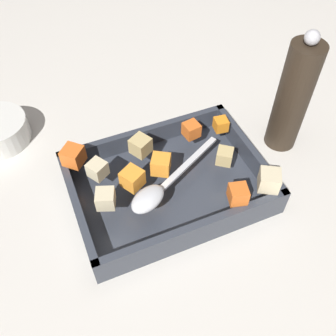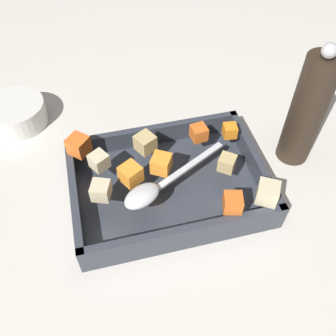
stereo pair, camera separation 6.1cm
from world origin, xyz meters
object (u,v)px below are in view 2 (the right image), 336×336
Objects in this scene: pepper_mill at (307,111)px; small_prep_bowl at (17,113)px; serving_spoon at (149,192)px; baking_dish at (168,186)px.

pepper_mill is 2.02× the size of small_prep_bowl.
small_prep_bowl is at bearing 99.40° from serving_spoon.
serving_spoon reaches higher than small_prep_bowl.
small_prep_bowl is (0.21, -0.28, -0.04)m from serving_spoon.
small_prep_bowl is (0.25, -0.24, 0.01)m from baking_dish.
pepper_mill is (-0.25, -0.03, 0.09)m from baking_dish.
serving_spoon is 0.30m from pepper_mill.
baking_dish is 0.26m from pepper_mill.
small_prep_bowl is (0.50, -0.21, -0.08)m from pepper_mill.
serving_spoon is at bearing 43.72° from baking_dish.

